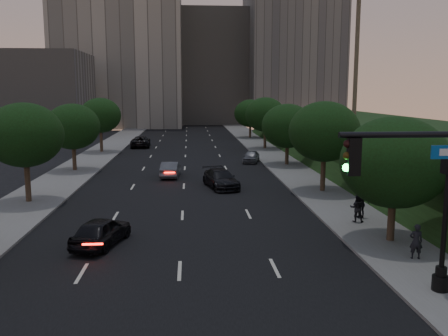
{
  "coord_description": "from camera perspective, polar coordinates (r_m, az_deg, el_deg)",
  "views": [
    {
      "loc": [
        0.46,
        -13.84,
        7.34
      ],
      "look_at": [
        2.19,
        9.52,
        3.6
      ],
      "focal_mm": 38.0,
      "sensor_mm": 36.0,
      "label": 1
    }
  ],
  "objects": [
    {
      "name": "tree_right_b",
      "position": [
        35.35,
        11.98,
        4.3
      ],
      "size": [
        5.2,
        5.2,
        6.74
      ],
      "color": "#38281C",
      "rests_on": "ground"
    },
    {
      "name": "sedan_far_left",
      "position": [
        65.22,
        -10.0,
        3.15
      ],
      "size": [
        2.75,
        5.53,
        1.5
      ],
      "primitive_type": "imported",
      "rotation": [
        0.0,
        0.0,
        3.19
      ],
      "color": "black",
      "rests_on": "ground"
    },
    {
      "name": "road_surface",
      "position": [
        44.45,
        -4.76,
        -0.44
      ],
      "size": [
        16.0,
        140.0,
        0.02
      ],
      "primitive_type": "cube",
      "color": "black",
      "rests_on": "ground"
    },
    {
      "name": "pedestrian_a",
      "position": [
        22.48,
        22.1,
        -8.18
      ],
      "size": [
        0.62,
        0.46,
        1.56
      ],
      "primitive_type": "imported",
      "rotation": [
        0.0,
        0.0,
        2.98
      ],
      "color": "black",
      "rests_on": "sidewalk_right"
    },
    {
      "name": "sedan_near_right",
      "position": [
        36.76,
        -0.4,
        -1.32
      ],
      "size": [
        3.03,
        5.2,
        1.42
      ],
      "primitive_type": "imported",
      "rotation": [
        0.0,
        0.0,
        0.23
      ],
      "color": "black",
      "rests_on": "ground"
    },
    {
      "name": "parapet_wall",
      "position": [
        43.93,
        13.1,
        4.94
      ],
      "size": [
        0.35,
        90.0,
        0.7
      ],
      "primitive_type": "cube",
      "color": "slate",
      "rests_on": "embankment"
    },
    {
      "name": "tree_right_c",
      "position": [
        47.98,
        7.65,
        5.03
      ],
      "size": [
        5.2,
        5.2,
        6.24
      ],
      "color": "#38281C",
      "rests_on": "ground"
    },
    {
      "name": "office_block_filler",
      "position": [
        87.92,
        -21.98,
        8.21
      ],
      "size": [
        18.0,
        16.0,
        14.0
      ],
      "primitive_type": "cube",
      "color": "gray",
      "rests_on": "ground"
    },
    {
      "name": "pedestrian_c",
      "position": [
        28.55,
        16.19,
        -4.15
      ],
      "size": [
        1.03,
        0.56,
        1.67
      ],
      "primitive_type": "imported",
      "rotation": [
        0.0,
        0.0,
        3.3
      ],
      "color": "black",
      "rests_on": "sidewalk_right"
    },
    {
      "name": "sedan_mid_left",
      "position": [
        41.71,
        -6.45,
        -0.15
      ],
      "size": [
        1.74,
        4.27,
        1.38
      ],
      "primitive_type": "imported",
      "rotation": [
        0.0,
        0.0,
        3.07
      ],
      "color": "#505257",
      "rests_on": "ground"
    },
    {
      "name": "tree_left_d",
      "position": [
        59.88,
        -14.66,
        6.14
      ],
      "size": [
        5.0,
        5.0,
        6.71
      ],
      "color": "#38281C",
      "rests_on": "ground"
    },
    {
      "name": "tree_left_c",
      "position": [
        46.22,
        -17.74,
        4.76
      ],
      "size": [
        5.0,
        5.0,
        6.34
      ],
      "color": "#38281C",
      "rests_on": "ground"
    },
    {
      "name": "office_block_right",
      "position": [
        112.84,
        8.09,
        14.42
      ],
      "size": [
        20.0,
        22.0,
        36.0
      ],
      "primitive_type": "cube",
      "color": "slate",
      "rests_on": "ground"
    },
    {
      "name": "sidewalk_right",
      "position": [
        45.5,
        8.25,
        -0.2
      ],
      "size": [
        4.5,
        140.0,
        0.15
      ],
      "primitive_type": "cube",
      "color": "slate",
      "rests_on": "ground"
    },
    {
      "name": "sedan_far_right",
      "position": [
        50.22,
        3.29,
        1.39
      ],
      "size": [
        2.41,
        4.0,
        1.27
      ],
      "primitive_type": "imported",
      "rotation": [
        0.0,
        0.0,
        -0.26
      ],
      "color": "slate",
      "rests_on": "ground"
    },
    {
      "name": "sedan_near_left",
      "position": [
        23.84,
        -14.55,
        -7.38
      ],
      "size": [
        2.72,
        4.44,
        1.41
      ],
      "primitive_type": "imported",
      "rotation": [
        0.0,
        0.0,
        2.87
      ],
      "color": "black",
      "rests_on": "ground"
    },
    {
      "name": "tree_right_d",
      "position": [
        61.7,
        4.99,
        6.42
      ],
      "size": [
        5.2,
        5.2,
        6.74
      ],
      "color": "#38281C",
      "rests_on": "ground"
    },
    {
      "name": "tree_right_e",
      "position": [
        76.55,
        3.18,
        6.58
      ],
      "size": [
        5.2,
        5.2,
        6.24
      ],
      "color": "#38281C",
      "rests_on": "ground"
    },
    {
      "name": "sidewalk_left",
      "position": [
        45.71,
        -17.72,
        -0.5
      ],
      "size": [
        4.5,
        140.0,
        0.15
      ],
      "primitive_type": "cube",
      "color": "slate",
      "rests_on": "ground"
    },
    {
      "name": "office_block_left",
      "position": [
        107.17,
        -12.31,
        13.51
      ],
      "size": [
        26.0,
        20.0,
        32.0
      ],
      "primitive_type": "cube",
      "color": "gray",
      "rests_on": "ground"
    },
    {
      "name": "pedestrian_b",
      "position": [
        27.64,
        15.71,
        -4.63
      ],
      "size": [
        0.92,
        0.81,
        1.6
      ],
      "primitive_type": "imported",
      "rotation": [
        0.0,
        0.0,
        2.84
      ],
      "color": "black",
      "rests_on": "sidewalk_right"
    },
    {
      "name": "office_block_mid",
      "position": [
        116.11,
        -1.52,
        11.87
      ],
      "size": [
        22.0,
        18.0,
        26.0
      ],
      "primitive_type": "cube",
      "color": "gray",
      "rests_on": "ground"
    },
    {
      "name": "tree_right_a",
      "position": [
        24.18,
        19.83,
        0.65
      ],
      "size": [
        5.2,
        5.2,
        6.24
      ],
      "color": "#38281C",
      "rests_on": "ground"
    },
    {
      "name": "embankment",
      "position": [
        47.36,
        22.87,
        1.89
      ],
      "size": [
        18.0,
        90.0,
        4.0
      ],
      "primitive_type": "cube",
      "color": "black",
      "rests_on": "ground"
    },
    {
      "name": "street_lamp",
      "position": [
        18.9,
        25.01,
        -6.22
      ],
      "size": [
        0.64,
        0.64,
        5.62
      ],
      "color": "black",
      "rests_on": "ground"
    },
    {
      "name": "tree_left_b",
      "position": [
        33.72,
        -22.87,
        3.66
      ],
      "size": [
        5.0,
        5.0,
        6.71
      ],
      "color": "#38281C",
      "rests_on": "ground"
    },
    {
      "name": "ground",
      "position": [
        15.67,
        -5.72,
        -18.91
      ],
      "size": [
        160.0,
        160.0,
        0.0
      ],
      "primitive_type": "plane",
      "color": "black",
      "rests_on": "ground"
    }
  ]
}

